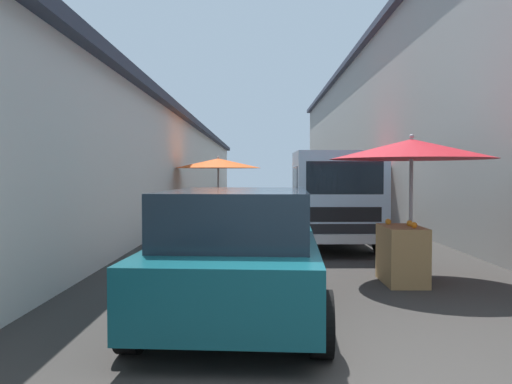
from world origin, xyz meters
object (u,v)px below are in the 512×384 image
at_px(fruit_stall_near_left, 218,171).
at_px(fruit_stall_far_right, 410,171).
at_px(delivery_truck, 333,201).
at_px(vendor_by_crates, 345,192).
at_px(fruit_stall_near_right, 352,170).
at_px(vendor_in_shade, 386,202).
at_px(hatchback_car, 239,252).

height_order(fruit_stall_near_left, fruit_stall_far_right, fruit_stall_far_right).
height_order(delivery_truck, vendor_by_crates, delivery_truck).
bearing_deg(delivery_truck, vendor_by_crates, -10.84).
bearing_deg(fruit_stall_near_right, fruit_stall_far_right, 175.18).
relative_size(fruit_stall_far_right, vendor_in_shade, 1.59).
bearing_deg(fruit_stall_far_right, fruit_stall_near_right, -4.82).
height_order(fruit_stall_near_left, fruit_stall_near_right, fruit_stall_near_right).
relative_size(fruit_stall_near_right, delivery_truck, 0.53).
distance_m(fruit_stall_near_left, delivery_truck, 6.71).
relative_size(fruit_stall_near_left, fruit_stall_far_right, 1.15).
distance_m(fruit_stall_near_left, fruit_stall_near_right, 4.43).
relative_size(delivery_truck, vendor_in_shade, 3.19).
xyz_separation_m(fruit_stall_near_left, vendor_in_shade, (-3.70, -4.66, -0.83)).
xyz_separation_m(fruit_stall_near_right, vendor_in_shade, (-3.81, -0.23, -0.86)).
xyz_separation_m(hatchback_car, vendor_by_crates, (14.28, -3.52, 0.20)).
relative_size(fruit_stall_near_right, vendor_in_shade, 1.70).
height_order(fruit_stall_near_left, vendor_by_crates, fruit_stall_near_left).
distance_m(hatchback_car, delivery_truck, 5.74).
bearing_deg(vendor_by_crates, fruit_stall_near_right, 175.49).
bearing_deg(fruit_stall_far_right, hatchback_car, 128.57).
distance_m(fruit_stall_near_left, hatchback_car, 11.52).
bearing_deg(delivery_truck, vendor_in_shade, -36.60).
bearing_deg(vendor_in_shade, hatchback_car, 155.46).
distance_m(fruit_stall_near_right, hatchback_car, 12.04).
xyz_separation_m(fruit_stall_near_left, vendor_by_crates, (2.85, -4.65, -0.78)).
height_order(fruit_stall_far_right, delivery_truck, fruit_stall_far_right).
height_order(vendor_by_crates, vendor_in_shade, vendor_by_crates).
xyz_separation_m(fruit_stall_near_left, fruit_stall_near_right, (0.11, -4.43, 0.03)).
relative_size(fruit_stall_near_left, hatchback_car, 0.71).
distance_m(delivery_truck, vendor_by_crates, 9.01).
relative_size(fruit_stall_far_right, hatchback_car, 0.62).
xyz_separation_m(fruit_stall_near_left, delivery_truck, (-5.99, -2.95, -0.68)).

